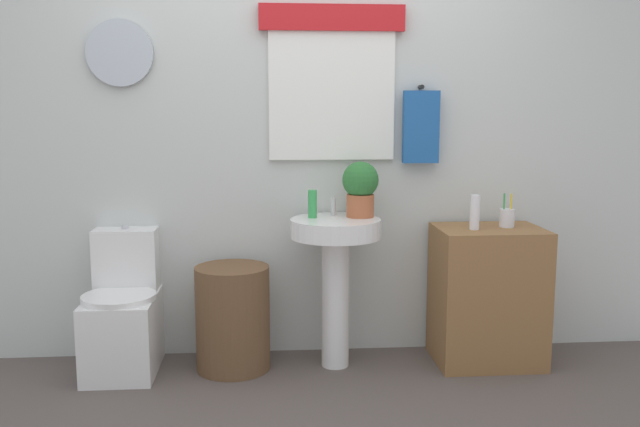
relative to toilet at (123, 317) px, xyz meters
The scene contains 10 objects.
back_wall 1.43m from the toilet, 15.26° to the left, with size 4.40×0.18×2.60m.
toilet is the anchor object (origin of this frame).
laundry_hamper 0.59m from the toilet, ahead, with size 0.40×0.40×0.56m, color brown.
pedestal_sink 1.18m from the toilet, ahead, with size 0.48×0.48×0.82m.
faucet 1.28m from the toilet, ahead, with size 0.03×0.03×0.10m, color silver.
wooden_cabinet 1.99m from the toilet, ahead, with size 0.57×0.44×0.76m, color olive.
soap_bottle 1.18m from the toilet, ahead, with size 0.05×0.05×0.15m, color green.
potted_plant 1.45m from the toilet, ahead, with size 0.20×0.20×0.30m.
lotion_bottle 1.97m from the toilet, ahead, with size 0.05×0.05×0.19m, color white.
toothbrush_cup 2.15m from the toilet, ahead, with size 0.08×0.08×0.19m.
Camera 1 is at (-0.19, -2.70, 1.39)m, focal length 38.06 mm.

